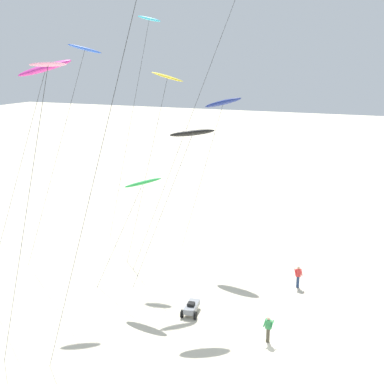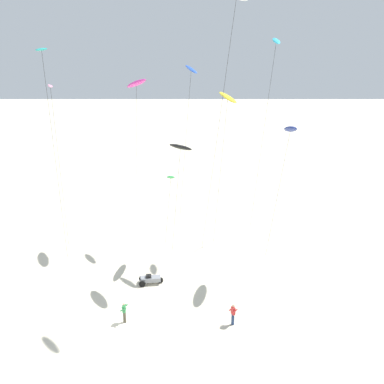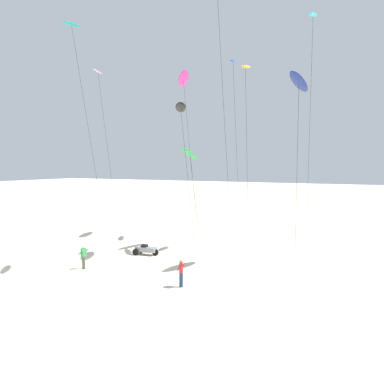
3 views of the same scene
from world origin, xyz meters
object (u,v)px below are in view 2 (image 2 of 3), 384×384
kite_white (237,1)px  kite_blue (192,72)px  kite_black (181,148)px  kite_teal (44,59)px  kite_green (172,178)px  kite_cyan (277,45)px  kite_magenta (137,84)px  beach_buggy (151,279)px  kite_flyer_nearest (234,314)px  kite_navy (291,130)px  kite_flyer_middle (125,312)px  kite_yellow (229,100)px  kite_pink (52,94)px

kite_white → kite_blue: bearing=105.3°
kite_black → kite_teal: size_ratio=0.63×
kite_black → kite_green: kite_black is taller
kite_teal → kite_cyan: kite_cyan is taller
kite_cyan → kite_green: bearing=-156.2°
kite_blue → kite_teal: (-10.58, -10.03, 1.63)m
kite_cyan → kite_magenta: kite_cyan is taller
beach_buggy → kite_flyer_nearest: bearing=-41.6°
kite_flyer_nearest → kite_cyan: bearing=72.5°
kite_navy → kite_magenta: size_ratio=0.82×
kite_teal → kite_flyer_nearest: 22.85m
kite_blue → kite_magenta: bearing=-173.4°
kite_green → kite_flyer_middle: 12.60m
kite_blue → kite_cyan: size_ratio=0.88×
kite_navy → beach_buggy: 17.00m
kite_flyer_middle → beach_buggy: bearing=76.0°
kite_yellow → kite_flyer_middle: bearing=-127.8°
kite_magenta → beach_buggy: kite_magenta is taller
kite_blue → kite_yellow: kite_blue is taller
kite_teal → kite_green: 14.29m
kite_green → kite_navy: size_ratio=0.65×
kite_flyer_nearest → kite_flyer_middle: 7.91m
kite_teal → kite_cyan: (18.15, 8.73, 0.82)m
kite_pink → kite_teal: bearing=-77.4°
kite_pink → kite_white: kite_white is taller
kite_white → kite_navy: (4.96, 3.20, -9.25)m
kite_pink → kite_teal: size_ratio=0.85×
kite_blue → kite_black: kite_blue is taller
kite_magenta → kite_flyer_nearest: kite_magenta is taller
kite_blue → kite_black: 10.17m
kite_blue → kite_magenta: 5.23m
kite_pink → kite_magenta: kite_magenta is taller
kite_black → kite_yellow: size_ratio=0.78×
kite_black → kite_cyan: kite_cyan is taller
kite_pink → kite_flyer_nearest: kite_pink is taller
kite_green → kite_flyer_nearest: (4.84, -10.15, -7.21)m
kite_teal → kite_cyan: size_ratio=0.96×
kite_green → kite_flyer_middle: (-3.06, -9.87, -7.21)m
kite_green → kite_navy: 11.10m
kite_black → kite_teal: bearing=-172.3°
kite_green → beach_buggy: bearing=-111.2°
kite_white → kite_cyan: 11.09m
kite_black → kite_flyer_middle: (-4.02, -6.58, -10.69)m
kite_blue → beach_buggy: kite_blue is taller
kite_magenta → kite_flyer_nearest: 22.62m
kite_green → kite_blue: bearing=71.8°
kite_blue → kite_magenta: size_ratio=1.06×
kite_flyer_nearest → kite_pink: bearing=146.2°
kite_green → kite_cyan: bearing=23.8°
kite_green → kite_flyer_nearest: kite_green is taller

